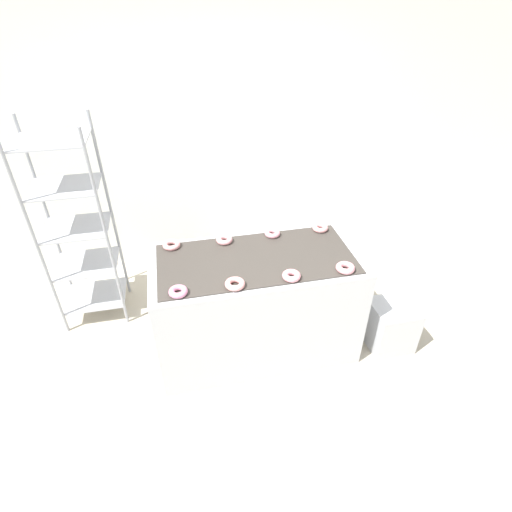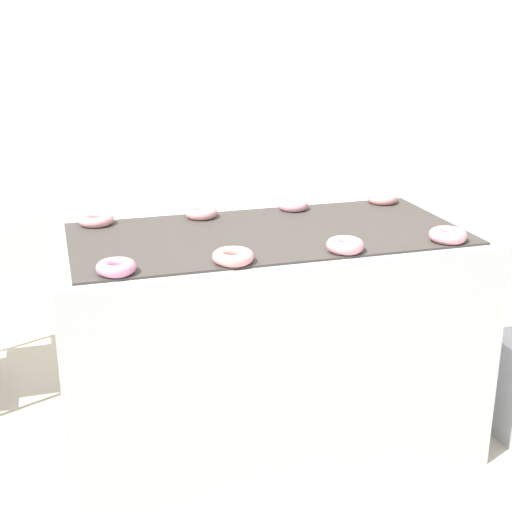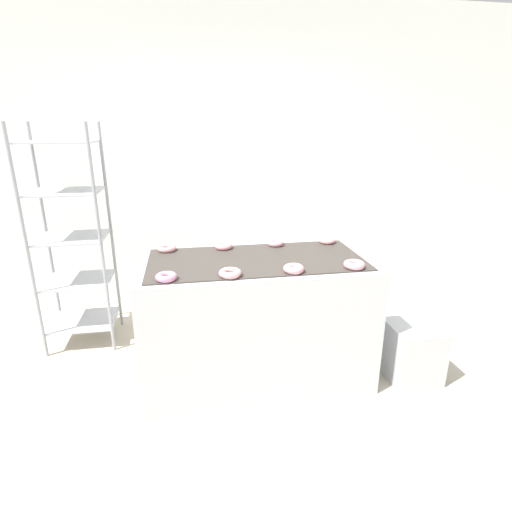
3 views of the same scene
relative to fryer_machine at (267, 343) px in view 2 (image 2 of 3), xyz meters
The scene contains 10 objects.
wall_back 1.79m from the fryer_machine, 90.01° to the left, with size 8.00×0.05×2.80m.
fryer_machine is the anchor object (origin of this frame).
donut_near_left 0.77m from the fryer_machine, 153.85° to the right, with size 0.12×0.12×0.04m, color pink.
donut_near_midleft 0.57m from the fryer_machine, 125.87° to the right, with size 0.13×0.13×0.04m, color #DD928F.
donut_near_midright 0.56m from the fryer_machine, 56.83° to the right, with size 0.12×0.12×0.04m, color pink.
donut_near_right 0.77m from the fryer_machine, 25.53° to the right, with size 0.13×0.13×0.04m, color pink.
donut_far_left 0.79m from the fryer_machine, 154.51° to the left, with size 0.13×0.13×0.04m, color #D58E8E.
donut_far_midleft 0.56m from the fryer_machine, 125.50° to the left, with size 0.12×0.12×0.04m, color pink.
donut_far_midright 0.56m from the fryer_machine, 55.29° to the left, with size 0.12×0.12×0.04m, color #D28A94.
donut_far_right 0.78m from the fryer_machine, 25.19° to the left, with size 0.12×0.12×0.04m, color #DB9391.
Camera 2 is at (-0.72, -1.70, 1.60)m, focal length 50.00 mm.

